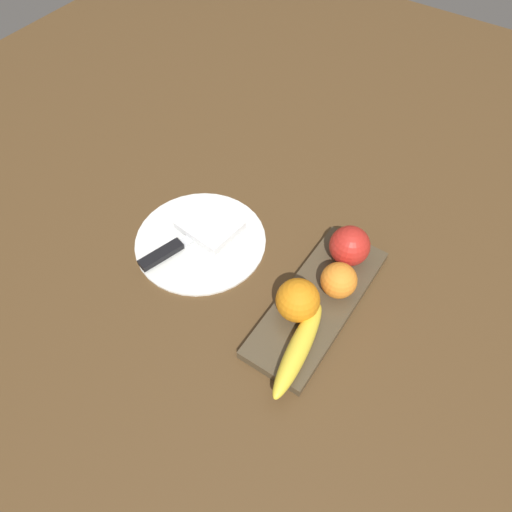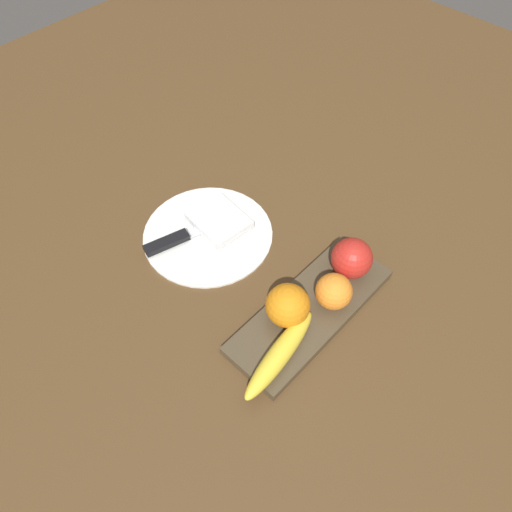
% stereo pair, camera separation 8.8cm
% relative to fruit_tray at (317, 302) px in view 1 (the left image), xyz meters
% --- Properties ---
extents(ground_plane, '(2.40, 2.40, 0.00)m').
position_rel_fruit_tray_xyz_m(ground_plane, '(-0.03, 0.02, -0.01)').
color(ground_plane, '#52391E').
extents(fruit_tray, '(0.33, 0.12, 0.02)m').
position_rel_fruit_tray_xyz_m(fruit_tray, '(0.00, 0.00, 0.00)').
color(fruit_tray, '#4B3E2B').
rests_on(fruit_tray, ground_plane).
extents(apple, '(0.07, 0.07, 0.07)m').
position_rel_fruit_tray_xyz_m(apple, '(0.11, 0.00, 0.05)').
color(apple, red).
rests_on(apple, fruit_tray).
extents(banana, '(0.19, 0.06, 0.03)m').
position_rel_fruit_tray_xyz_m(banana, '(-0.11, -0.02, 0.03)').
color(banana, yellow).
rests_on(banana, fruit_tray).
extents(orange_near_apple, '(0.06, 0.06, 0.06)m').
position_rel_fruit_tray_xyz_m(orange_near_apple, '(0.03, -0.02, 0.04)').
color(orange_near_apple, orange).
rests_on(orange_near_apple, fruit_tray).
extents(orange_near_banana, '(0.08, 0.08, 0.08)m').
position_rel_fruit_tray_xyz_m(orange_near_banana, '(-0.04, 0.02, 0.05)').
color(orange_near_banana, orange).
rests_on(orange_near_banana, fruit_tray).
extents(dinner_plate, '(0.26, 0.26, 0.01)m').
position_rel_fruit_tray_xyz_m(dinner_plate, '(-0.00, 0.26, -0.01)').
color(dinner_plate, white).
rests_on(dinner_plate, ground_plane).
extents(folded_napkin, '(0.10, 0.12, 0.02)m').
position_rel_fruit_tray_xyz_m(folded_napkin, '(0.03, 0.26, 0.01)').
color(folded_napkin, white).
rests_on(folded_napkin, dinner_plate).
extents(knife, '(0.18, 0.07, 0.01)m').
position_rel_fruit_tray_xyz_m(knife, '(-0.06, 0.29, 0.00)').
color(knife, silver).
rests_on(knife, dinner_plate).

